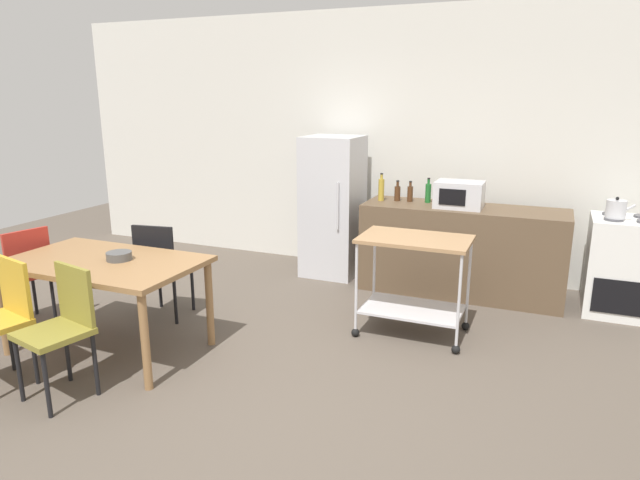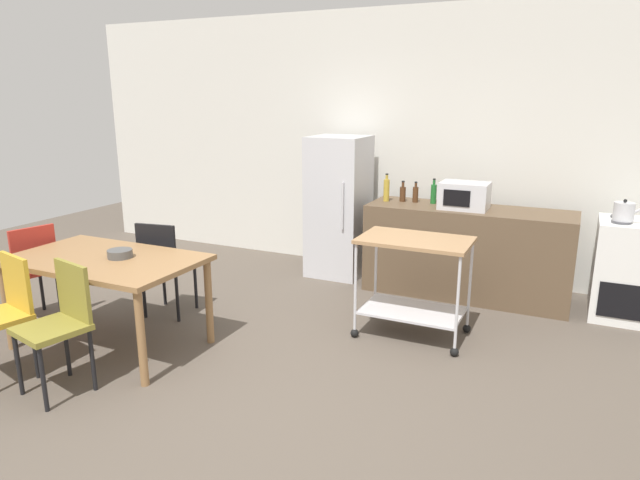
{
  "view_description": "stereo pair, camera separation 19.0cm",
  "coord_description": "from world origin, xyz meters",
  "px_view_note": "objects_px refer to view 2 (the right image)",
  "views": [
    {
      "loc": [
        1.68,
        -3.0,
        1.99
      ],
      "look_at": [
        -0.08,
        1.2,
        0.8
      ],
      "focal_mm": 31.37,
      "sensor_mm": 36.0,
      "label": 1
    },
    {
      "loc": [
        1.86,
        -2.92,
        1.99
      ],
      "look_at": [
        -0.08,
        1.2,
        0.8
      ],
      "focal_mm": 31.37,
      "sensor_mm": 36.0,
      "label": 2
    }
  ],
  "objects_px": {
    "chair_red": "(30,266)",
    "bottle_sparkling_water": "(434,193)",
    "bottle_soy_sauce": "(415,194)",
    "kettle": "(624,211)",
    "stove_oven": "(630,270)",
    "microwave": "(464,196)",
    "kitchen_cart": "(414,271)",
    "refrigerator": "(339,207)",
    "bottle_vinegar": "(386,190)",
    "fruit_bowl": "(120,254)",
    "chair_mustard": "(3,309)",
    "chair_black": "(164,262)",
    "dining_table": "(105,267)",
    "chair_olive": "(60,319)",
    "bottle_sesame_oil": "(403,193)"
  },
  "relations": [
    {
      "from": "chair_red",
      "to": "stove_oven",
      "type": "height_order",
      "value": "stove_oven"
    },
    {
      "from": "stove_oven",
      "to": "microwave",
      "type": "height_order",
      "value": "microwave"
    },
    {
      "from": "kitchen_cart",
      "to": "microwave",
      "type": "distance_m",
      "value": 1.25
    },
    {
      "from": "fruit_bowl",
      "to": "kettle",
      "type": "relative_size",
      "value": 0.8
    },
    {
      "from": "refrigerator",
      "to": "stove_oven",
      "type": "bearing_deg",
      "value": -1.6
    },
    {
      "from": "bottle_sparkling_water",
      "to": "fruit_bowl",
      "type": "height_order",
      "value": "bottle_sparkling_water"
    },
    {
      "from": "chair_red",
      "to": "microwave",
      "type": "height_order",
      "value": "microwave"
    },
    {
      "from": "chair_mustard",
      "to": "bottle_soy_sauce",
      "type": "xyz_separation_m",
      "value": [
        2.06,
        3.21,
        0.47
      ]
    },
    {
      "from": "kitchen_cart",
      "to": "stove_oven",
      "type": "bearing_deg",
      "value": 36.15
    },
    {
      "from": "kettle",
      "to": "chair_black",
      "type": "bearing_deg",
      "value": -156.04
    },
    {
      "from": "dining_table",
      "to": "microwave",
      "type": "height_order",
      "value": "microwave"
    },
    {
      "from": "dining_table",
      "to": "stove_oven",
      "type": "height_order",
      "value": "stove_oven"
    },
    {
      "from": "stove_oven",
      "to": "bottle_sesame_oil",
      "type": "distance_m",
      "value": 2.22
    },
    {
      "from": "chair_red",
      "to": "kettle",
      "type": "relative_size",
      "value": 3.71
    },
    {
      "from": "chair_mustard",
      "to": "fruit_bowl",
      "type": "xyz_separation_m",
      "value": [
        0.4,
        0.75,
        0.26
      ]
    },
    {
      "from": "bottle_soy_sauce",
      "to": "kettle",
      "type": "height_order",
      "value": "bottle_soy_sauce"
    },
    {
      "from": "chair_red",
      "to": "bottle_sparkling_water",
      "type": "distance_m",
      "value": 3.87
    },
    {
      "from": "stove_oven",
      "to": "fruit_bowl",
      "type": "bearing_deg",
      "value": -146.94
    },
    {
      "from": "chair_black",
      "to": "bottle_vinegar",
      "type": "height_order",
      "value": "bottle_vinegar"
    },
    {
      "from": "refrigerator",
      "to": "fruit_bowl",
      "type": "height_order",
      "value": "refrigerator"
    },
    {
      "from": "kettle",
      "to": "chair_olive",
      "type": "bearing_deg",
      "value": -139.01
    },
    {
      "from": "bottle_vinegar",
      "to": "kettle",
      "type": "relative_size",
      "value": 1.21
    },
    {
      "from": "chair_black",
      "to": "refrigerator",
      "type": "relative_size",
      "value": 0.57
    },
    {
      "from": "chair_red",
      "to": "bottle_soy_sauce",
      "type": "xyz_separation_m",
      "value": [
        2.78,
        2.43,
        0.47
      ]
    },
    {
      "from": "chair_mustard",
      "to": "bottle_soy_sauce",
      "type": "distance_m",
      "value": 3.85
    },
    {
      "from": "dining_table",
      "to": "fruit_bowl",
      "type": "distance_m",
      "value": 0.17
    },
    {
      "from": "dining_table",
      "to": "stove_oven",
      "type": "distance_m",
      "value": 4.54
    },
    {
      "from": "bottle_sparkling_water",
      "to": "bottle_sesame_oil",
      "type": "bearing_deg",
      "value": -175.17
    },
    {
      "from": "chair_red",
      "to": "bottle_sesame_oil",
      "type": "distance_m",
      "value": 3.61
    },
    {
      "from": "refrigerator",
      "to": "kettle",
      "type": "height_order",
      "value": "refrigerator"
    },
    {
      "from": "kettle",
      "to": "bottle_soy_sauce",
      "type": "bearing_deg",
      "value": 175.17
    },
    {
      "from": "dining_table",
      "to": "bottle_sesame_oil",
      "type": "distance_m",
      "value": 3.02
    },
    {
      "from": "chair_olive",
      "to": "refrigerator",
      "type": "bearing_deg",
      "value": 90.73
    },
    {
      "from": "dining_table",
      "to": "bottle_sesame_oil",
      "type": "bearing_deg",
      "value": 56.52
    },
    {
      "from": "chair_mustard",
      "to": "chair_olive",
      "type": "relative_size",
      "value": 1.0
    },
    {
      "from": "stove_oven",
      "to": "bottle_soy_sauce",
      "type": "bearing_deg",
      "value": 178.23
    },
    {
      "from": "bottle_vinegar",
      "to": "kitchen_cart",
      "type": "bearing_deg",
      "value": -61.41
    },
    {
      "from": "chair_black",
      "to": "kettle",
      "type": "relative_size",
      "value": 3.71
    },
    {
      "from": "chair_red",
      "to": "kettle",
      "type": "height_order",
      "value": "kettle"
    },
    {
      "from": "bottle_sparkling_water",
      "to": "bottle_soy_sauce",
      "type": "bearing_deg",
      "value": -175.87
    },
    {
      "from": "bottle_sesame_oil",
      "to": "kettle",
      "type": "xyz_separation_m",
      "value": [
        2.04,
        -0.15,
        0.02
      ]
    },
    {
      "from": "bottle_sesame_oil",
      "to": "chair_red",
      "type": "bearing_deg",
      "value": -137.63
    },
    {
      "from": "fruit_bowl",
      "to": "bottle_sparkling_water",
      "type": "bearing_deg",
      "value": 53.23
    },
    {
      "from": "stove_oven",
      "to": "refrigerator",
      "type": "distance_m",
      "value": 2.92
    },
    {
      "from": "microwave",
      "to": "fruit_bowl",
      "type": "relative_size",
      "value": 2.4
    },
    {
      "from": "chair_olive",
      "to": "refrigerator",
      "type": "distance_m",
      "value": 3.27
    },
    {
      "from": "chair_black",
      "to": "kitchen_cart",
      "type": "height_order",
      "value": "chair_black"
    },
    {
      "from": "chair_mustard",
      "to": "microwave",
      "type": "relative_size",
      "value": 1.93
    },
    {
      "from": "bottle_vinegar",
      "to": "fruit_bowl",
      "type": "xyz_separation_m",
      "value": [
        -1.37,
        -2.4,
        -0.24
      ]
    },
    {
      "from": "bottle_soy_sauce",
      "to": "fruit_bowl",
      "type": "bearing_deg",
      "value": -124.07
    }
  ]
}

